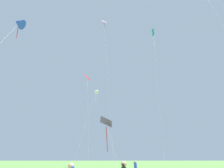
{
  "coord_description": "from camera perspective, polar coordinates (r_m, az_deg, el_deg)",
  "views": [
    {
      "loc": [
        0.94,
        -4.64,
        1.79
      ],
      "look_at": [
        2.16,
        27.13,
        14.27
      ],
      "focal_mm": 30.57,
      "sensor_mm": 36.0,
      "label": 1
    }
  ],
  "objects": [
    {
      "name": "kite_blue_delta",
      "position": [
        18.66,
        -26.11,
        16.03
      ],
      "size": [
        1.23,
        8.24,
        13.05
      ],
      "color": "blue",
      "rests_on": "ground_plane"
    },
    {
      "name": "kite_teal_box",
      "position": [
        45.18,
        12.19,
        14.55
      ],
      "size": [
        3.51,
        10.61,
        29.13
      ],
      "color": "teal",
      "rests_on": "ground_plane"
    },
    {
      "name": "kite_pink_low",
      "position": [
        39.49,
        -2.22,
        15.93
      ],
      "size": [
        2.17,
        9.97,
        28.92
      ],
      "color": "pink",
      "rests_on": "ground_plane"
    },
    {
      "name": "kite_red_high",
      "position": [
        45.16,
        -7.37,
        0.99
      ],
      "size": [
        2.71,
        10.06,
        20.61
      ],
      "color": "red",
      "rests_on": "ground_plane"
    },
    {
      "name": "kite_black_large",
      "position": [
        31.46,
        -1.64,
        -13.22
      ],
      "size": [
        2.39,
        12.89,
        8.48
      ],
      "color": "black",
      "rests_on": "ground_plane"
    },
    {
      "name": "kite_white_distant",
      "position": [
        52.49,
        -4.95,
        -2.29
      ],
      "size": [
        4.11,
        12.6,
        19.87
      ],
      "color": "white",
      "rests_on": "ground_plane"
    },
    {
      "name": "person_in_blue_jacket",
      "position": [
        20.24,
        7.05,
        -23.64
      ],
      "size": [
        0.43,
        0.4,
        1.6
      ],
      "color": "#2D3351",
      "rests_on": "ground_plane"
    }
  ]
}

